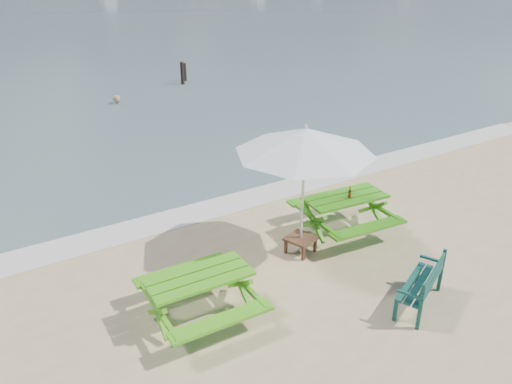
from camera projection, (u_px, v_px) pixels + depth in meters
foam_strip at (231, 203)px, 11.52m from camera, size 22.00×0.90×0.01m
picnic_table_left at (200, 297)px, 7.71m from camera, size 1.66×1.83×0.76m
picnic_table_right at (344, 215)px, 10.19m from camera, size 1.85×2.02×0.80m
park_bench at (418, 292)px, 8.03m from camera, size 1.31×0.89×0.77m
side_table at (301, 244)px, 9.52m from camera, size 0.64×0.64×0.33m
patio_umbrella at (305, 141)px, 8.65m from camera, size 3.18×3.18×2.49m
beer_bottle at (350, 194)px, 9.91m from camera, size 0.06×0.06×0.24m
swimmer at (118, 116)px, 19.88m from camera, size 0.62×0.43×1.65m
mooring_pilings at (183, 75)px, 22.89m from camera, size 0.56×0.76×1.21m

